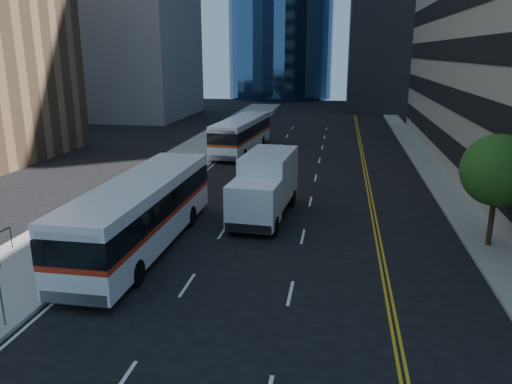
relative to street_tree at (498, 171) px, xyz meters
The scene contains 7 objects.
ground 12.58m from the street_tree, 138.37° to the right, with size 160.00×160.00×0.00m, color black.
sidewalk_west 26.11m from the street_tree, 138.92° to the left, with size 5.00×90.00×0.15m, color gray.
sidewalk_east 17.37m from the street_tree, 90.00° to the left, with size 2.00×90.00×0.15m, color gray.
street_tree is the anchor object (origin of this frame).
bus_front 15.93m from the street_tree, behind, with size 2.80×12.41×3.20m.
bus_rear 26.06m from the street_tree, 126.91° to the left, with size 3.46×11.74×2.99m.
box_truck 11.29m from the street_tree, 165.55° to the left, with size 2.95×7.22×3.38m.
Camera 1 is at (2.04, -14.86, 8.67)m, focal length 35.00 mm.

